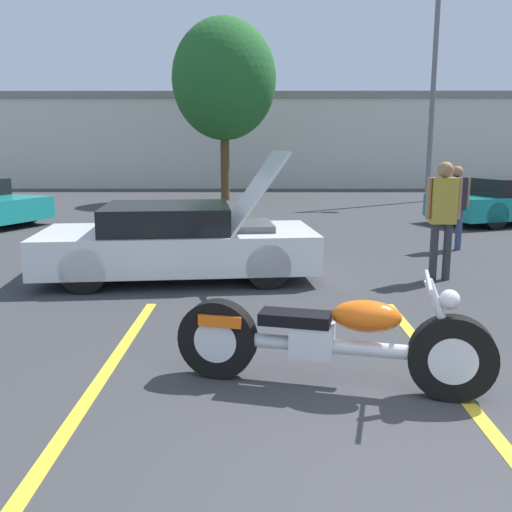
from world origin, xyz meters
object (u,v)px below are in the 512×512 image
(tree_background, at_px, (224,80))
(parked_car_right_row, at_px, (510,201))
(light_pole, at_px, (436,69))
(motorcycle, at_px, (329,340))
(show_car_hood_open, at_px, (180,241))
(spectator_by_show_car, at_px, (443,210))
(spectator_midground, at_px, (455,201))

(tree_background, xyz_separation_m, parked_car_right_row, (7.80, -6.23, -3.72))
(light_pole, distance_m, motorcycle, 17.63)
(light_pole, distance_m, parked_car_right_row, 7.11)
(motorcycle, height_order, show_car_hood_open, show_car_hood_open)
(tree_background, xyz_separation_m, spectator_by_show_car, (3.97, -12.67, -3.23))
(show_car_hood_open, relative_size, spectator_midground, 2.65)
(light_pole, xyz_separation_m, tree_background, (-7.41, 0.37, -0.30))
(spectator_by_show_car, bearing_deg, parked_car_right_row, 59.32)
(light_pole, distance_m, spectator_midground, 10.71)
(tree_background, distance_m, spectator_by_show_car, 13.67)
(tree_background, relative_size, show_car_hood_open, 1.50)
(light_pole, xyz_separation_m, show_car_hood_open, (-7.37, -12.14, -4.02))
(light_pole, height_order, tree_background, light_pole)
(tree_background, relative_size, spectator_midground, 3.98)
(light_pole, relative_size, show_car_hood_open, 1.96)
(show_car_hood_open, bearing_deg, parked_car_right_row, 32.76)
(motorcycle, distance_m, show_car_hood_open, 4.44)
(tree_background, bearing_deg, spectator_midground, -63.75)
(motorcycle, relative_size, parked_car_right_row, 0.58)
(light_pole, distance_m, spectator_by_show_car, 13.25)
(light_pole, relative_size, motorcycle, 3.23)
(spectator_midground, bearing_deg, spectator_by_show_car, -112.50)
(spectator_by_show_car, height_order, spectator_midground, spectator_by_show_car)
(motorcycle, relative_size, show_car_hood_open, 0.61)
(show_car_hood_open, bearing_deg, tree_background, 83.91)
(show_car_hood_open, height_order, parked_car_right_row, show_car_hood_open)
(light_pole, xyz_separation_m, parked_car_right_row, (0.38, -5.85, -4.02))
(motorcycle, height_order, parked_car_right_row, parked_car_right_row)
(parked_car_right_row, bearing_deg, motorcycle, -140.74)
(tree_background, xyz_separation_m, show_car_hood_open, (0.04, -12.52, -3.73))
(light_pole, bearing_deg, parked_car_right_row, -86.28)
(motorcycle, height_order, spectator_midground, spectator_midground)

